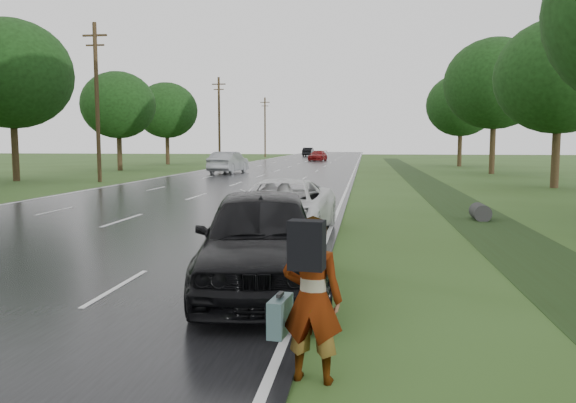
% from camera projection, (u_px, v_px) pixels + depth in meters
% --- Properties ---
extents(road, '(14.00, 180.00, 0.04)m').
position_uv_depth(road, '(285.00, 168.00, 54.51)').
color(road, black).
rests_on(road, ground).
extents(edge_stripe_east, '(0.12, 180.00, 0.01)m').
position_uv_depth(edge_stripe_east, '(355.00, 168.00, 53.59)').
color(edge_stripe_east, silver).
rests_on(edge_stripe_east, road).
extents(edge_stripe_west, '(0.12, 180.00, 0.01)m').
position_uv_depth(edge_stripe_west, '(218.00, 168.00, 55.43)').
color(edge_stripe_west, silver).
rests_on(edge_stripe_west, road).
extents(center_line, '(0.12, 180.00, 0.01)m').
position_uv_depth(center_line, '(285.00, 168.00, 54.51)').
color(center_line, silver).
rests_on(center_line, road).
extents(drainage_ditch, '(2.20, 120.00, 0.56)m').
position_uv_depth(drainage_ditch, '(444.00, 194.00, 27.05)').
color(drainage_ditch, '#1F2F12').
rests_on(drainage_ditch, ground).
extents(utility_pole_mid, '(1.60, 0.26, 10.00)m').
position_uv_depth(utility_pole_mid, '(97.00, 100.00, 35.52)').
color(utility_pole_mid, '#382716').
rests_on(utility_pole_mid, ground).
extents(utility_pole_far, '(1.60, 0.26, 10.00)m').
position_uv_depth(utility_pole_far, '(219.00, 119.00, 65.07)').
color(utility_pole_far, '#382716').
rests_on(utility_pole_far, ground).
extents(utility_pole_distant, '(1.60, 0.26, 10.00)m').
position_uv_depth(utility_pole_distant, '(265.00, 126.00, 94.62)').
color(utility_pole_distant, '#382716').
rests_on(utility_pole_distant, ground).
extents(tree_east_c, '(7.00, 7.00, 9.29)m').
position_uv_depth(tree_east_c, '(560.00, 76.00, 30.70)').
color(tree_east_c, '#382716').
rests_on(tree_east_c, ground).
extents(tree_east_d, '(8.00, 8.00, 10.76)m').
position_uv_depth(tree_east_d, '(495.00, 84.00, 44.44)').
color(tree_east_d, '#382716').
rests_on(tree_east_d, ground).
extents(tree_east_f, '(7.20, 7.20, 9.62)m').
position_uv_depth(tree_east_f, '(461.00, 105.00, 58.35)').
color(tree_east_f, '#382716').
rests_on(tree_east_f, ground).
extents(tree_west_c, '(7.80, 7.80, 10.43)m').
position_uv_depth(tree_west_c, '(11.00, 74.00, 36.13)').
color(tree_west_c, '#382716').
rests_on(tree_west_c, ground).
extents(tree_west_d, '(6.60, 6.60, 8.80)m').
position_uv_depth(tree_west_d, '(118.00, 105.00, 49.93)').
color(tree_west_d, '#382716').
rests_on(tree_west_d, ground).
extents(tree_west_f, '(7.00, 7.00, 9.29)m').
position_uv_depth(tree_west_f, '(167.00, 110.00, 63.77)').
color(tree_west_f, '#382716').
rests_on(tree_west_f, ground).
extents(pedestrian, '(0.83, 0.79, 1.79)m').
position_uv_depth(pedestrian, '(310.00, 297.00, 5.92)').
color(pedestrian, '#A5998C').
rests_on(pedestrian, ground).
extents(white_pickup, '(2.76, 5.52, 1.50)m').
position_uv_depth(white_pickup, '(281.00, 208.00, 15.10)').
color(white_pickup, silver).
rests_on(white_pickup, road).
extents(dark_sedan, '(2.85, 5.40, 1.75)m').
position_uv_depth(dark_sedan, '(261.00, 239.00, 9.53)').
color(dark_sedan, black).
rests_on(dark_sedan, road).
extents(silver_sedan, '(2.29, 5.42, 1.74)m').
position_uv_depth(silver_sedan, '(228.00, 162.00, 45.38)').
color(silver_sedan, gray).
rests_on(silver_sedan, road).
extents(far_car_red, '(2.56, 4.92, 1.36)m').
position_uv_depth(far_car_red, '(318.00, 156.00, 75.69)').
color(far_car_red, maroon).
rests_on(far_car_red, road).
extents(far_car_dark, '(1.87, 4.76, 1.54)m').
position_uv_depth(far_car_dark, '(309.00, 152.00, 99.95)').
color(far_car_dark, black).
rests_on(far_car_dark, road).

